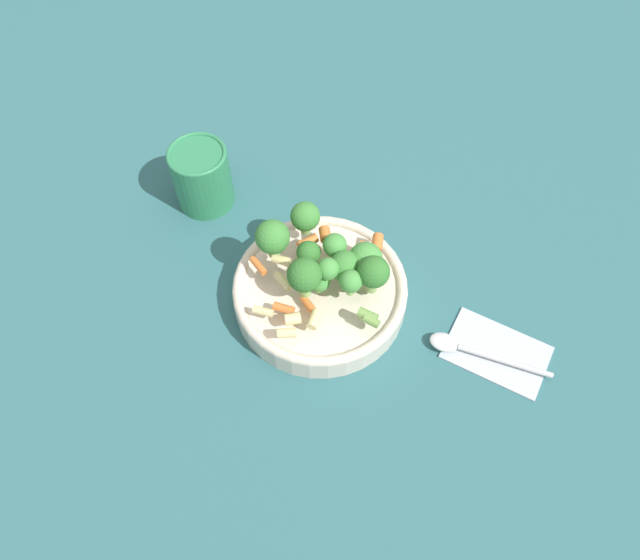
{
  "coord_description": "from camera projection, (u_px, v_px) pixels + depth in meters",
  "views": [
    {
      "loc": [
        0.05,
        -0.41,
        0.71
      ],
      "look_at": [
        0.0,
        0.0,
        0.05
      ],
      "focal_mm": 35.0,
      "sensor_mm": 36.0,
      "label": 1
    }
  ],
  "objects": [
    {
      "name": "cup",
      "position": [
        202.0,
        176.0,
        0.87
      ],
      "size": [
        0.08,
        0.08,
        0.1
      ],
      "color": "#2D7F51",
      "rests_on": "ground_plane"
    },
    {
      "name": "spoon",
      "position": [
        467.0,
        349.0,
        0.77
      ],
      "size": [
        0.15,
        0.05,
        0.01
      ],
      "rotation": [
        0.0,
        0.0,
        9.19
      ],
      "color": "silver",
      "rests_on": "napkin"
    },
    {
      "name": "bowl",
      "position": [
        320.0,
        291.0,
        0.8
      ],
      "size": [
        0.22,
        0.22,
        0.04
      ],
      "color": "beige",
      "rests_on": "ground_plane"
    },
    {
      "name": "ground_plane",
      "position": [
        320.0,
        300.0,
        0.82
      ],
      "size": [
        3.0,
        3.0,
        0.0
      ],
      "primitive_type": "plane",
      "color": "#2D6066"
    },
    {
      "name": "pasta_salad",
      "position": [
        326.0,
        259.0,
        0.76
      ],
      "size": [
        0.18,
        0.18,
        0.08
      ],
      "color": "#8CB766",
      "rests_on": "bowl"
    },
    {
      "name": "napkin",
      "position": [
        497.0,
        352.0,
        0.78
      ],
      "size": [
        0.15,
        0.12,
        0.01
      ],
      "color": "#B2BCC6",
      "rests_on": "ground_plane"
    }
  ]
}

